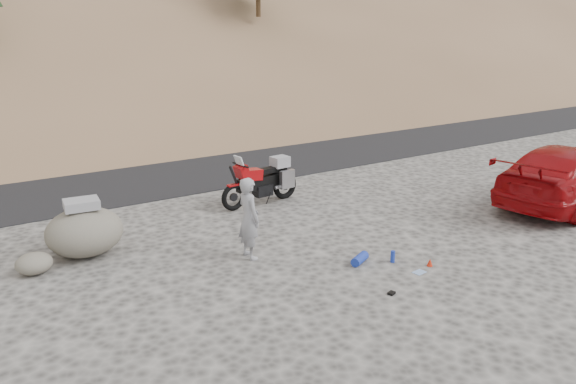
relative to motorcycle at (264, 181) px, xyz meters
The scene contains 12 objects.
ground 4.08m from the motorcycle, 112.82° to the right, with size 140.00×140.00×0.00m, color #3D3B38.
road 5.55m from the motorcycle, 106.45° to the left, with size 120.00×7.00×0.05m, color black.
motorcycle is the anchor object (origin of this frame).
man 3.77m from the motorcycle, 125.22° to the right, with size 0.64×0.42×1.76m, color gray.
red_car 8.34m from the motorcycle, 32.60° to the right, with size 2.23×5.49×1.59m, color #91070B.
boulder 5.13m from the motorcycle, 168.36° to the right, with size 1.96×1.81×1.23m.
small_rock 6.30m from the motorcycle, 166.92° to the right, with size 0.86×0.81×0.43m.
gear_blue_mat 4.61m from the motorcycle, 94.83° to the right, with size 0.20×0.20×0.49m, color #1A319D.
gear_bottle 4.92m from the motorcycle, 87.37° to the right, with size 0.09×0.09×0.25m, color #1A319D.
gear_funnel 5.52m from the motorcycle, 82.32° to the right, with size 0.12×0.12×0.16m, color red.
gear_glove_b 6.03m from the motorcycle, 97.55° to the right, with size 0.14×0.10×0.05m, color black.
gear_blue_cloth 5.60m from the motorcycle, 86.63° to the right, with size 0.26×0.19×0.01m, color #829DC9.
Camera 1 is at (-5.89, -9.02, 4.79)m, focal length 35.00 mm.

